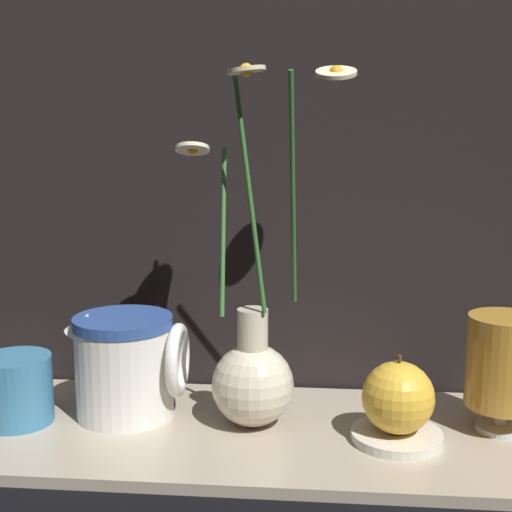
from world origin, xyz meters
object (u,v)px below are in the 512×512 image
at_px(vase_with_flowers, 253,370).
at_px(orange_fruit, 398,397).
at_px(yellow_mug, 15,389).
at_px(ceramic_pitcher, 127,361).
at_px(tea_glass, 504,363).

distance_m(vase_with_flowers, orange_fruit, 0.16).
xyz_separation_m(yellow_mug, ceramic_pitcher, (0.12, 0.03, 0.03)).
distance_m(yellow_mug, orange_fruit, 0.41).
bearing_deg(ceramic_pitcher, tea_glass, -0.55).
xyz_separation_m(yellow_mug, tea_glass, (0.53, 0.03, 0.04)).
bearing_deg(tea_glass, ceramic_pitcher, 179.45).
relative_size(yellow_mug, orange_fruit, 1.06).
bearing_deg(yellow_mug, ceramic_pitcher, 14.19).
relative_size(ceramic_pitcher, orange_fruit, 1.62).
bearing_deg(tea_glass, orange_fruit, -162.15).
bearing_deg(ceramic_pitcher, orange_fruit, -7.80).
height_order(yellow_mug, orange_fruit, orange_fruit).
distance_m(ceramic_pitcher, tea_glass, 0.41).
distance_m(vase_with_flowers, ceramic_pitcher, 0.14).
relative_size(yellow_mug, ceramic_pitcher, 0.65).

